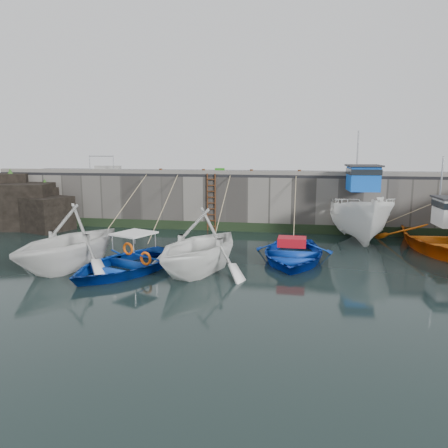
% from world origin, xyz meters
% --- Properties ---
extents(ground, '(120.00, 120.00, 0.00)m').
position_xyz_m(ground, '(0.00, 0.00, 0.00)').
color(ground, black).
rests_on(ground, ground).
extents(quay_back, '(30.00, 5.00, 3.00)m').
position_xyz_m(quay_back, '(0.00, 12.50, 1.50)').
color(quay_back, slate).
rests_on(quay_back, ground).
extents(road_back, '(30.00, 5.00, 0.16)m').
position_xyz_m(road_back, '(0.00, 12.50, 3.08)').
color(road_back, black).
rests_on(road_back, quay_back).
extents(kerb_back, '(30.00, 0.30, 0.20)m').
position_xyz_m(kerb_back, '(0.00, 10.15, 3.26)').
color(kerb_back, slate).
rests_on(kerb_back, road_back).
extents(algae_back, '(30.00, 0.08, 0.50)m').
position_xyz_m(algae_back, '(0.00, 9.96, 0.25)').
color(algae_back, black).
rests_on(algae_back, ground).
extents(rock_outcrop, '(5.85, 4.24, 3.41)m').
position_xyz_m(rock_outcrop, '(-12.92, 9.11, 1.26)').
color(rock_outcrop, black).
rests_on(rock_outcrop, ground).
extents(ladder, '(0.51, 0.08, 3.20)m').
position_xyz_m(ladder, '(-2.00, 9.91, 1.59)').
color(ladder, '#3F1E0F').
rests_on(ladder, ground).
extents(boat_near_white, '(5.86, 6.36, 2.79)m').
position_xyz_m(boat_near_white, '(-5.87, 1.42, 0.00)').
color(boat_near_white, white).
rests_on(boat_near_white, ground).
extents(boat_near_white_rope, '(0.04, 6.61, 3.10)m').
position_xyz_m(boat_near_white_rope, '(-5.87, 6.96, 0.00)').
color(boat_near_white_rope, tan).
rests_on(boat_near_white_rope, ground).
extents(boat_near_blue, '(5.45, 6.25, 1.08)m').
position_xyz_m(boat_near_blue, '(-3.59, 1.41, 0.00)').
color(boat_near_blue, '#0B3AAC').
rests_on(boat_near_blue, ground).
extents(boat_near_blue_rope, '(0.04, 6.62, 3.10)m').
position_xyz_m(boat_near_blue_rope, '(-3.59, 6.96, 0.00)').
color(boat_near_blue_rope, tan).
rests_on(boat_near_blue_rope, ground).
extents(boat_near_blacktrim, '(5.77, 6.22, 2.70)m').
position_xyz_m(boat_near_blacktrim, '(-0.79, 1.82, 0.00)').
color(boat_near_blacktrim, white).
rests_on(boat_near_blacktrim, ground).
extents(boat_near_blacktrim_rope, '(0.04, 6.25, 3.10)m').
position_xyz_m(boat_near_blacktrim_rope, '(-0.79, 7.16, 0.00)').
color(boat_near_blacktrim_rope, tan).
rests_on(boat_near_blacktrim_rope, ground).
extents(boat_near_navy, '(3.84, 5.28, 1.07)m').
position_xyz_m(boat_near_navy, '(2.63, 4.13, 0.00)').
color(boat_near_navy, '#0C38B9').
rests_on(boat_near_navy, ground).
extents(boat_near_navy_rope, '(0.04, 4.26, 3.10)m').
position_xyz_m(boat_near_navy_rope, '(2.63, 8.31, 0.00)').
color(boat_near_navy_rope, tan).
rests_on(boat_near_navy_rope, ground).
extents(boat_far_white, '(3.23, 7.54, 5.85)m').
position_xyz_m(boat_far_white, '(5.88, 9.28, 1.19)').
color(boat_far_white, white).
rests_on(boat_far_white, ground).
extents(boat_far_orange, '(5.82, 7.86, 4.57)m').
position_xyz_m(boat_far_orange, '(9.50, 7.12, 0.51)').
color(boat_far_orange, '#E35F0B').
rests_on(boat_far_orange, ground).
extents(fish_crate, '(0.63, 0.52, 0.31)m').
position_xyz_m(fish_crate, '(-1.64, 10.57, 3.32)').
color(fish_crate, '#217815').
rests_on(fish_crate, road_back).
extents(railing, '(1.60, 1.05, 1.00)m').
position_xyz_m(railing, '(-8.75, 11.25, 3.36)').
color(railing, '#A5A8AD').
rests_on(railing, road_back).
extents(bollard_a, '(0.18, 0.18, 0.28)m').
position_xyz_m(bollard_a, '(-5.00, 10.25, 3.30)').
color(bollard_a, '#3F1E0F').
rests_on(bollard_a, road_back).
extents(bollard_b, '(0.18, 0.18, 0.28)m').
position_xyz_m(bollard_b, '(-2.50, 10.25, 3.30)').
color(bollard_b, '#3F1E0F').
rests_on(bollard_b, road_back).
extents(bollard_c, '(0.18, 0.18, 0.28)m').
position_xyz_m(bollard_c, '(0.20, 10.25, 3.30)').
color(bollard_c, '#3F1E0F').
rests_on(bollard_c, road_back).
extents(bollard_d, '(0.18, 0.18, 0.28)m').
position_xyz_m(bollard_d, '(2.80, 10.25, 3.30)').
color(bollard_d, '#3F1E0F').
rests_on(bollard_d, road_back).
extents(bollard_e, '(0.18, 0.18, 0.28)m').
position_xyz_m(bollard_e, '(6.00, 10.25, 3.30)').
color(bollard_e, '#3F1E0F').
rests_on(bollard_e, road_back).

